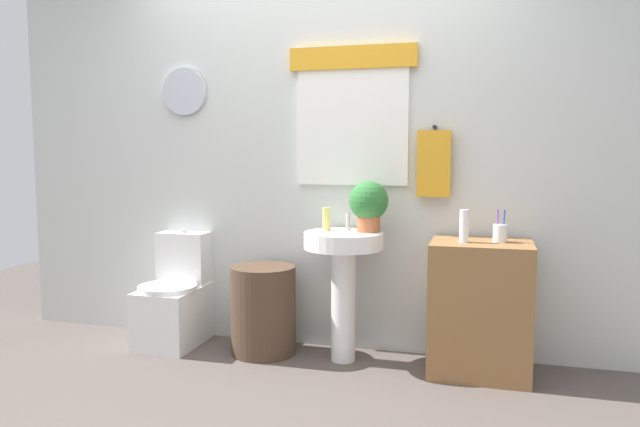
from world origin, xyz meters
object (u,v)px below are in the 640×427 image
Objects in this scene: laundry_hamper at (263,310)px; pedestal_sink at (343,266)px; toilet at (175,301)px; lotion_bottle at (464,226)px; wooden_cabinet at (480,308)px; toothbrush_cup at (500,233)px; potted_plant at (369,204)px; soap_bottle at (326,219)px.

laundry_hamper is 0.70× the size of pedestal_sink.
laundry_hamper is at bearing -3.19° from toilet.
pedestal_sink is (1.16, -0.04, 0.30)m from toilet.
wooden_cabinet is at bearing 22.09° from lotion_bottle.
laundry_hamper is at bearing 178.13° from lotion_bottle.
laundry_hamper is at bearing -179.18° from toothbrush_cup.
toilet is 1.97m from wooden_cabinet.
lotion_bottle is at bearing -163.00° from toothbrush_cup.
laundry_hamper is at bearing -174.81° from potted_plant.
pedestal_sink is 2.58× the size of potted_plant.
pedestal_sink is 1.03× the size of wooden_cabinet.
wooden_cabinet is 5.45× the size of soap_bottle.
laundry_hamper is 0.60m from pedestal_sink.
laundry_hamper is 3.02× the size of toothbrush_cup.
soap_bottle is at bearing 173.78° from lotion_bottle.
pedestal_sink is at bearing -178.71° from toothbrush_cup.
pedestal_sink reaches higher than toilet.
toothbrush_cup reaches higher than wooden_cabinet.
lotion_bottle is at bearing -1.87° from laundry_hamper.
lotion_bottle is (0.71, -0.04, 0.27)m from pedestal_sink.
toilet is at bearing 178.96° from wooden_cabinet.
potted_plant is at bearing 174.84° from wooden_cabinet.
wooden_cabinet is 0.45m from toothbrush_cup.
toilet is 1.95m from lotion_bottle.
lotion_bottle and toothbrush_cup have the same top height.
lotion_bottle is (0.83, -0.09, -0.01)m from soap_bottle.
potted_plant is (0.66, 0.06, 0.69)m from laundry_hamper.
toilet is 1.34× the size of laundry_hamper.
toothbrush_cup reaches higher than soap_bottle.
lotion_bottle is (-0.10, -0.04, 0.48)m from wooden_cabinet.
lotion_bottle is at bearing -2.32° from toilet.
wooden_cabinet is (0.80, 0.00, -0.20)m from pedestal_sink.
toothbrush_cup is (1.02, -0.03, -0.04)m from soap_bottle.
toilet is 1.19m from soap_bottle.
toilet is 1.47m from potted_plant.
laundry_hamper is at bearing 180.00° from pedestal_sink.
wooden_cabinet is 2.49× the size of potted_plant.
potted_plant reaches higher than wooden_cabinet.
toothbrush_cup is at bearing 17.00° from lotion_bottle.
pedestal_sink is 4.29× the size of toothbrush_cup.
toothbrush_cup reaches higher than toilet.
toilet is 4.06× the size of lotion_bottle.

